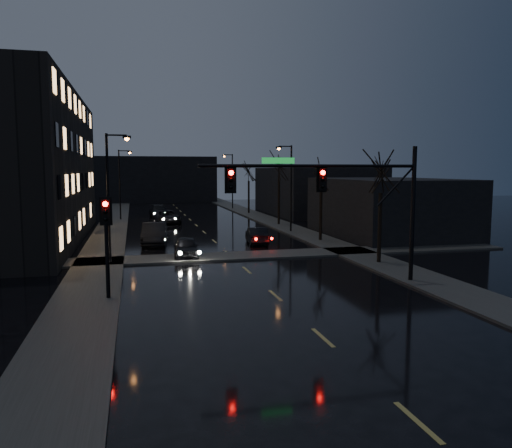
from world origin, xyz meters
TOP-DOWN VIEW (x-y plane):
  - ground at (0.00, 0.00)m, footprint 160.00×160.00m
  - sidewalk_left at (-8.50, 35.00)m, footprint 3.00×140.00m
  - sidewalk_right at (8.50, 35.00)m, footprint 3.00×140.00m
  - sidewalk_cross at (0.00, 18.50)m, footprint 40.00×3.00m
  - apartment_block at (-16.50, 30.00)m, footprint 12.00×30.00m
  - commercial_right_near at (15.50, 26.00)m, footprint 10.00×14.00m
  - commercial_right_far at (17.00, 48.00)m, footprint 12.00×18.00m
  - far_block at (-3.00, 78.00)m, footprint 22.00×10.00m
  - signal_mast at (3.85, 9.00)m, footprint 11.11×0.41m
  - signal_pole_left at (-7.50, 8.99)m, footprint 0.35×0.41m
  - tree_near at (8.40, 14.00)m, footprint 3.52×3.52m
  - tree_mid_a at (8.40, 24.00)m, footprint 3.30×3.30m
  - tree_mid_b at (8.40, 36.00)m, footprint 3.74×3.74m
  - tree_far at (8.40, 50.00)m, footprint 3.43×3.43m
  - streetlight_l_near at (-7.58, 18.00)m, footprint 1.53×0.28m
  - streetlight_l_far at (-7.58, 45.00)m, footprint 1.53×0.28m
  - streetlight_r_mid at (7.58, 30.00)m, footprint 1.53×0.28m
  - streetlight_r_far at (7.58, 58.00)m, footprint 1.53×0.28m
  - oncoming_car_a at (-2.98, 19.18)m, footprint 1.91×4.08m
  - oncoming_car_b at (-4.79, 25.43)m, footprint 2.23×5.24m
  - oncoming_car_c at (-2.73, 40.75)m, footprint 2.89×5.24m
  - oncoming_car_d at (-3.33, 48.06)m, footprint 2.41×5.19m
  - lead_car at (3.02, 23.81)m, footprint 1.82×4.14m

SIDE VIEW (x-z plane):
  - ground at x=0.00m, z-range 0.00..0.00m
  - sidewalk_left at x=-8.50m, z-range 0.00..0.12m
  - sidewalk_right at x=8.50m, z-range 0.00..0.12m
  - sidewalk_cross at x=0.00m, z-range 0.00..0.12m
  - lead_car at x=3.02m, z-range 0.00..1.32m
  - oncoming_car_a at x=-2.98m, z-range 0.00..1.35m
  - oncoming_car_c at x=-2.73m, z-range 0.00..1.39m
  - oncoming_car_d at x=-3.33m, z-range 0.00..1.47m
  - oncoming_car_b at x=-4.79m, z-range 0.00..1.68m
  - commercial_right_near at x=15.50m, z-range 0.00..5.00m
  - commercial_right_far at x=17.00m, z-range 0.00..6.00m
  - signal_pole_left at x=-7.50m, z-range 0.75..5.27m
  - far_block at x=-3.00m, z-range 0.00..8.00m
  - streetlight_l_near at x=-7.58m, z-range 0.77..8.77m
  - streetlight_l_far at x=-7.58m, z-range 0.77..8.77m
  - streetlight_r_mid at x=7.58m, z-range 0.77..8.77m
  - streetlight_r_far at x=7.58m, z-range 0.77..8.77m
  - signal_mast at x=3.85m, z-range 1.37..8.37m
  - tree_mid_a at x=8.40m, z-range 2.04..9.61m
  - apartment_block at x=-16.50m, z-range 0.00..12.00m
  - tree_far at x=8.40m, z-range 2.12..10.00m
  - tree_near at x=8.40m, z-range 2.18..10.26m
  - tree_mid_b at x=8.40m, z-range 2.32..10.90m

